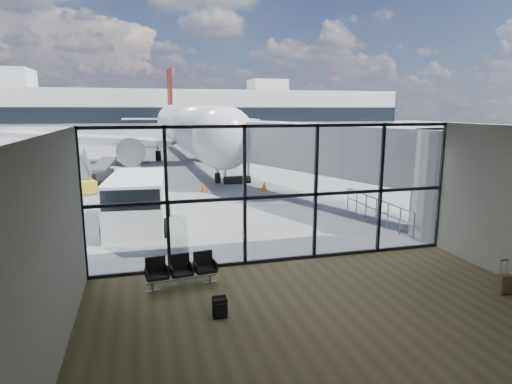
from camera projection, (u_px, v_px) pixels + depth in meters
name	position (u px, v px, depth m)	size (l,w,h in m)	color
ground	(177.00, 150.00, 52.07)	(220.00, 220.00, 0.00)	slate
lounge_shell	(352.00, 219.00, 9.11)	(12.02, 8.01, 4.51)	brown
glass_curtain_wall	(281.00, 195.00, 13.74)	(12.10, 0.12, 4.50)	white
jet_bridge	(329.00, 153.00, 21.60)	(8.00, 16.50, 4.33)	#ABAEB0
apron_railing	(376.00, 207.00, 18.78)	(0.06, 5.46, 1.11)	gray
far_terminal	(162.00, 113.00, 71.94)	(80.00, 12.20, 11.00)	silver
tree_3	(4.00, 111.00, 74.61)	(4.95, 4.95, 7.12)	#382619
tree_4	(41.00, 107.00, 76.02)	(5.61, 5.61, 8.07)	#382619
tree_5	(77.00, 104.00, 77.44)	(6.27, 6.27, 9.03)	#382619
seating_row	(181.00, 269.00, 12.16)	(2.00, 0.76, 0.89)	gray
backpack	(220.00, 308.00, 10.30)	(0.35, 0.32, 0.52)	black
suitcase	(505.00, 284.00, 11.60)	(0.36, 0.28, 0.95)	brown
airliner	(187.00, 127.00, 42.75)	(34.51, 39.93, 10.29)	silver
service_van	(138.00, 202.00, 17.85)	(2.86, 5.28, 2.22)	white
belt_loader	(97.00, 176.00, 28.40)	(2.38, 3.75, 1.64)	black
mobile_stairs	(80.00, 184.00, 25.88)	(2.22, 3.21, 2.07)	gold
traffic_cone_a	(151.00, 198.00, 22.82)	(0.42, 0.42, 0.60)	#FF540D
traffic_cone_b	(204.00, 188.00, 25.82)	(0.42, 0.42, 0.60)	#E8410C
traffic_cone_c	(264.00, 186.00, 26.29)	(0.41, 0.41, 0.59)	orange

